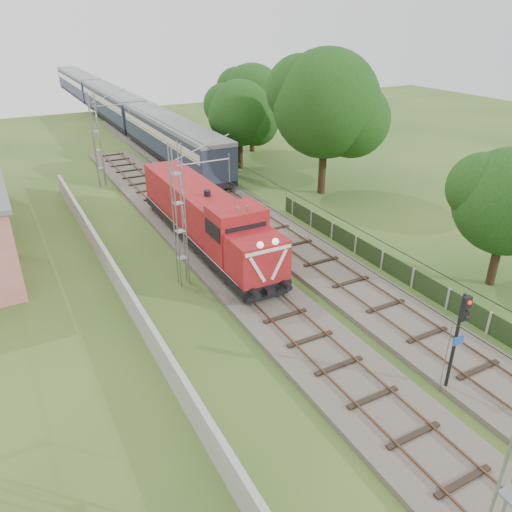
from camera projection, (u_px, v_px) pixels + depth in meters
ground at (361, 394)px, 20.05m from camera, size 140.00×140.00×0.00m
track_main at (274, 308)px, 25.50m from camera, size 4.20×70.00×0.45m
track_side at (245, 211)px, 37.91m from camera, size 4.20×80.00×0.45m
catenary at (180, 216)px, 26.51m from camera, size 3.31×70.00×8.00m
boundary_wall at (121, 286)px, 26.45m from camera, size 0.25×40.00×1.50m
fence at (448, 299)px, 25.55m from camera, size 0.12×32.00×1.20m
locomotive at (206, 217)px, 31.52m from camera, size 2.88×16.45×4.18m
coach_rake at (112, 102)px, 68.60m from camera, size 3.22×71.69×3.72m
signal_post at (460, 328)px, 18.77m from camera, size 0.50×0.39×4.56m
tree_a at (510, 203)px, 26.11m from camera, size 5.98×5.70×7.76m
tree_b at (327, 105)px, 39.23m from camera, size 8.93×8.50×11.57m
tree_c at (241, 114)px, 46.86m from camera, size 6.44×6.13×8.34m
tree_d at (253, 97)px, 52.54m from camera, size 7.08×6.74×9.18m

